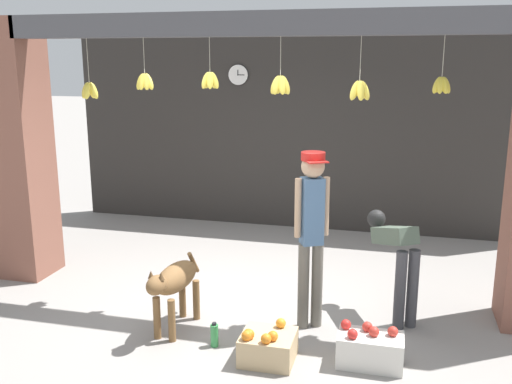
% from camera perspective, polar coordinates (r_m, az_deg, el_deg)
% --- Properties ---
extents(ground_plane, '(60.00, 60.00, 0.00)m').
position_cam_1_polar(ground_plane, '(6.27, -1.04, -11.32)').
color(ground_plane, gray).
extents(shop_back_wall, '(7.14, 0.12, 3.05)m').
position_cam_1_polar(shop_back_wall, '(8.80, 4.24, 6.17)').
color(shop_back_wall, '#2D2B28').
rests_on(shop_back_wall, ground_plane).
extents(shop_pillar_left, '(0.70, 0.60, 3.05)m').
position_cam_1_polar(shop_pillar_left, '(7.37, -22.94, 3.78)').
color(shop_pillar_left, brown).
rests_on(shop_pillar_left, ground_plane).
extents(storefront_awning, '(5.24, 0.27, 0.89)m').
position_cam_1_polar(storefront_awning, '(5.82, -0.81, 15.95)').
color(storefront_awning, '#4C4C51').
extents(dog, '(0.34, 0.96, 0.73)m').
position_cam_1_polar(dog, '(5.62, -8.18, -8.90)').
color(dog, brown).
rests_on(dog, ground_plane).
extents(shopkeeper, '(0.32, 0.32, 1.76)m').
position_cam_1_polar(shopkeeper, '(5.48, 5.58, -3.28)').
color(shopkeeper, '#6B665B').
rests_on(shopkeeper, ground_plane).
extents(worker_stooping, '(0.55, 0.74, 1.04)m').
position_cam_1_polar(worker_stooping, '(5.91, 13.84, -6.05)').
color(worker_stooping, '#424247').
rests_on(worker_stooping, ground_plane).
extents(fruit_crate_oranges, '(0.47, 0.43, 0.34)m').
position_cam_1_polar(fruit_crate_oranges, '(5.19, 1.16, -15.15)').
color(fruit_crate_oranges, tan).
rests_on(fruit_crate_oranges, ground_plane).
extents(fruit_crate_apples, '(0.56, 0.33, 0.36)m').
position_cam_1_polar(fruit_crate_apples, '(5.22, 11.32, -15.11)').
color(fruit_crate_apples, silver).
rests_on(fruit_crate_apples, ground_plane).
extents(water_bottle, '(0.07, 0.07, 0.24)m').
position_cam_1_polar(water_bottle, '(5.45, -4.18, -14.09)').
color(water_bottle, '#38934C').
rests_on(water_bottle, ground_plane).
extents(wall_clock, '(0.32, 0.03, 0.32)m').
position_cam_1_polar(wall_clock, '(8.87, -1.79, 11.63)').
color(wall_clock, black).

